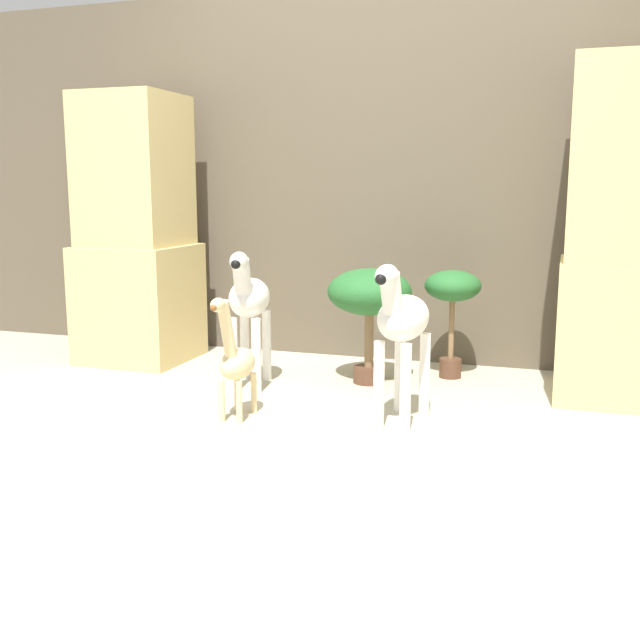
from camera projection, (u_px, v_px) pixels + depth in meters
name	position (u px, v px, depth m)	size (l,w,h in m)	color
ground_plane	(297.00, 427.00, 3.28)	(14.00, 14.00, 0.00)	#B2A88E
wall_back	(380.00, 177.00, 4.45)	(6.40, 0.08, 2.20)	brown
rock_pillar_left	(137.00, 238.00, 4.46)	(0.60, 0.60, 1.57)	#D1B775
rock_pillar_right	(627.00, 238.00, 3.61)	(0.60, 0.60, 1.64)	#D1B775
zebra_right	(402.00, 324.00, 3.27)	(0.25, 0.50, 0.73)	white
zebra_left	(248.00, 303.00, 3.87)	(0.27, 0.50, 0.73)	white
giraffe_figurine	(235.00, 360.00, 3.37)	(0.15, 0.38, 0.58)	beige
potted_palm_front	(453.00, 294.00, 4.06)	(0.31, 0.31, 0.60)	#513323
potted_palm_back	(370.00, 296.00, 3.95)	(0.45, 0.45, 0.62)	#513323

